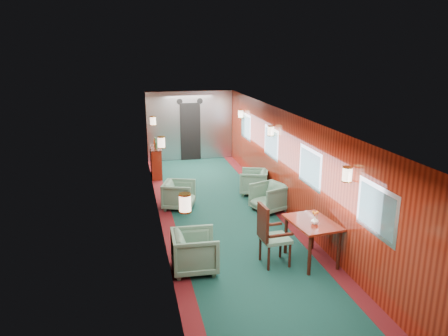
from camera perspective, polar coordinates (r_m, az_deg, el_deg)
name	(u,v)px	position (r m, az deg, el deg)	size (l,w,h in m)	color
room	(228,151)	(9.50, 0.54, 2.17)	(12.00, 12.10, 2.40)	#0D2F28
bulkhead	(190,126)	(15.30, -4.46, 5.49)	(2.98, 0.17, 2.39)	#AEB0B5
windows_right	(288,154)	(10.20, 8.39, 1.87)	(0.02, 8.60, 0.80)	silver
wall_sconces	(223,139)	(10.01, -0.19, 3.76)	(2.97, 7.97, 0.25)	#FFE8C6
dining_table	(312,228)	(8.16, 11.44, -7.68)	(0.85, 1.12, 0.78)	maroon
side_chair	(270,233)	(7.93, 5.99, -8.38)	(0.55, 0.58, 1.16)	#1E4737
credenza	(156,161)	(13.46, -8.90, 0.85)	(0.32, 1.02, 1.19)	maroon
flower_vase	(315,220)	(7.98, 11.78, -6.72)	(0.13, 0.13, 0.14)	white
armchair_left_near	(195,252)	(7.81, -3.82, -10.83)	(0.77, 0.80, 0.72)	#1E4737
armchair_left_far	(179,195)	(10.76, -5.89, -3.51)	(0.72, 0.74, 0.67)	#1E4737
armchair_right_near	(269,198)	(10.57, 5.90, -3.86)	(0.72, 0.74, 0.67)	#1E4737
armchair_right_far	(254,182)	(11.76, 3.92, -1.82)	(0.71, 0.73, 0.66)	#1E4737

